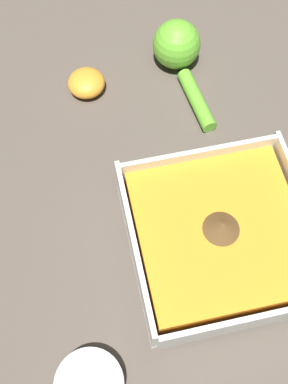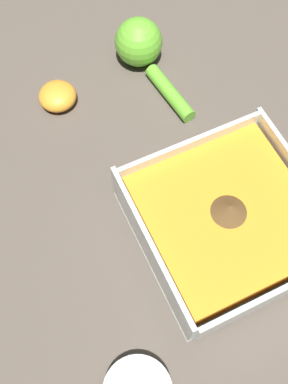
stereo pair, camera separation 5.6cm
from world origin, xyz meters
name	(u,v)px [view 2 (the right image)]	position (x,y,z in m)	size (l,w,h in m)	color
ground_plane	(212,233)	(0.00, 0.00, 0.00)	(4.00, 4.00, 0.00)	brown
square_dish	(227,223)	(0.00, 0.01, 0.03)	(0.21, 0.21, 0.07)	silver
lemon_squeezer	(142,47)	(-0.30, 0.04, 0.03)	(0.18, 0.07, 0.07)	#6BC633
lemon_half	(58,96)	(-0.28, -0.11, 0.02)	(0.06, 0.06, 0.03)	orange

